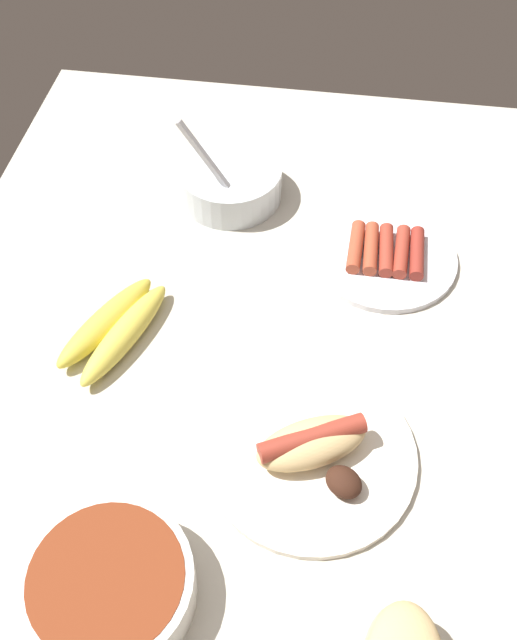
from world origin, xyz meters
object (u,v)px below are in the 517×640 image
object	(u,v)px
bowl_coleslaw	(230,181)
bowl_chili	(109,585)
banana_bunch	(115,328)
plate_hotdog_assembled	(312,451)
plate_sausages	(385,255)

from	to	relation	value
bowl_coleslaw	bowl_chili	world-z (taller)	bowl_coleslaw
banana_bunch	bowl_chili	bearing A→B (deg)	14.78
plate_hotdog_assembled	plate_sausages	distance (cm)	34.50
plate_hotdog_assembled	bowl_chili	xyz separation A→B (cm)	(18.99, -18.88, 1.27)
banana_bunch	plate_hotdog_assembled	bearing A→B (deg)	62.65
bowl_chili	plate_sausages	world-z (taller)	bowl_chili
banana_bunch	bowl_chili	xyz separation A→B (cm)	(33.30, 8.79, 1.21)
bowl_coleslaw	plate_sausages	world-z (taller)	bowl_coleslaw
banana_bunch	bowl_chili	size ratio (longest dim) A/B	1.13
bowl_coleslaw	banana_bunch	xyz separation A→B (cm)	(29.76, -10.38, -1.33)
plate_hotdog_assembled	bowl_chili	bearing A→B (deg)	-44.84
plate_hotdog_assembled	banana_bunch	bearing A→B (deg)	-117.35
bowl_coleslaw	plate_hotdog_assembled	xyz separation A→B (cm)	(44.07, 17.29, -1.38)
plate_hotdog_assembled	banana_bunch	distance (cm)	31.15
bowl_coleslaw	banana_bunch	distance (cm)	31.54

